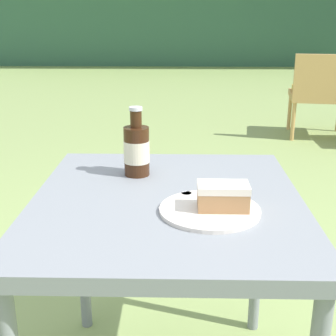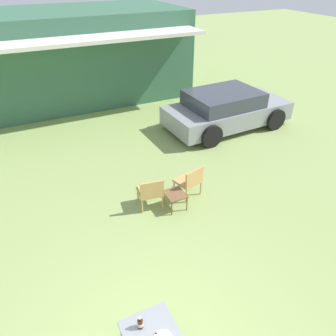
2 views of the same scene
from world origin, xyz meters
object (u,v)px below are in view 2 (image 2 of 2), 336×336
object	(u,v)px
parked_car	(226,109)
wicker_chair_cushioned	(150,191)
garden_side_table	(175,195)
cola_bottle_near	(140,324)
wicker_chair_plain	(190,180)

from	to	relation	value
parked_car	wicker_chair_cushioned	xyz separation A→B (m)	(-4.00, -2.88, -0.18)
parked_car	garden_side_table	bearing A→B (deg)	-140.65
wicker_chair_cushioned	cola_bottle_near	distance (m)	3.41
wicker_chair_cushioned	wicker_chair_plain	distance (m)	1.02
garden_side_table	wicker_chair_cushioned	bearing A→B (deg)	151.81
wicker_chair_plain	cola_bottle_near	xyz separation A→B (m)	(-2.47, -3.05, 0.31)
parked_car	wicker_chair_cushioned	distance (m)	4.93
parked_car	garden_side_table	xyz separation A→B (m)	(-3.50, -3.15, -0.29)
wicker_chair_cushioned	garden_side_table	distance (m)	0.57
parked_car	wicker_chair_plain	xyz separation A→B (m)	(-2.98, -2.90, -0.18)
wicker_chair_plain	parked_car	bearing A→B (deg)	-150.80
wicker_chair_cushioned	parked_car	bearing A→B (deg)	-135.93
garden_side_table	cola_bottle_near	distance (m)	3.44
wicker_chair_cushioned	garden_side_table	bearing A→B (deg)	160.10
parked_car	wicker_chair_cushioned	size ratio (longest dim) A/B	5.35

